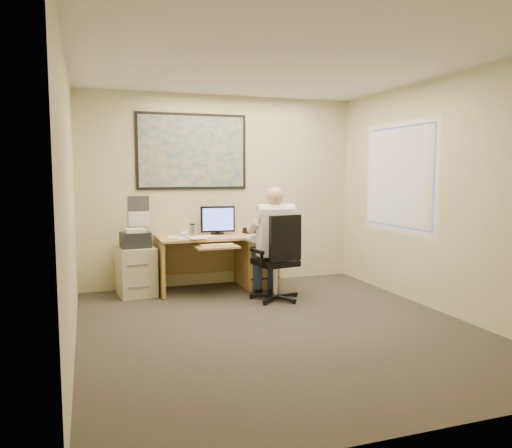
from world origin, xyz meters
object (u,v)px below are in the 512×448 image
object	(u,v)px
desk	(239,256)
office_chair	(276,276)
filing_cabinet	(136,267)
person	(275,244)

from	to	relation	value
desk	office_chair	distance (m)	0.89
filing_cabinet	person	size ratio (longest dim) A/B	0.62
desk	person	xyz separation A→B (m)	(0.23, -0.78, 0.27)
filing_cabinet	desk	bearing A→B (deg)	-6.99
filing_cabinet	office_chair	bearing A→B (deg)	-34.36
desk	office_chair	bearing A→B (deg)	-75.37
desk	office_chair	xyz separation A→B (m)	(0.22, -0.86, -0.12)
desk	office_chair	size ratio (longest dim) A/B	1.46
filing_cabinet	person	xyz separation A→B (m)	(1.65, -0.79, 0.34)
desk	person	size ratio (longest dim) A/B	1.12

